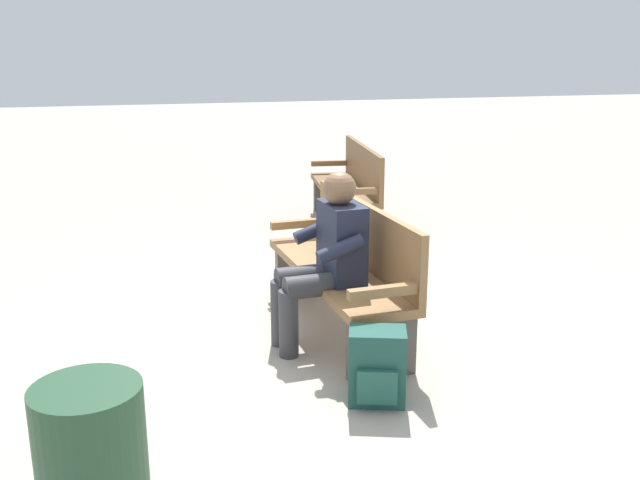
# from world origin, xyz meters

# --- Properties ---
(ground_plane) EXTENTS (40.00, 40.00, 0.00)m
(ground_plane) POSITION_xyz_m (0.00, 0.00, 0.00)
(ground_plane) COLOR #A89E8E
(bench_near) EXTENTS (1.83, 0.60, 0.90)m
(bench_near) POSITION_xyz_m (0.00, -0.07, 0.46)
(bench_near) COLOR olive
(bench_near) RESTS_ON ground
(person_seated) EXTENTS (0.59, 0.59, 1.18)m
(person_seated) POSITION_xyz_m (-0.24, 0.14, 0.63)
(person_seated) COLOR #1E2338
(person_seated) RESTS_ON ground
(backpack) EXTENTS (0.33, 0.37, 0.43)m
(backpack) POSITION_xyz_m (-1.09, 0.08, 0.21)
(backpack) COLOR #1E4C42
(backpack) RESTS_ON ground
(bench_far) EXTENTS (1.84, 0.68, 0.90)m
(bench_far) POSITION_xyz_m (2.79, -0.97, 0.46)
(bench_far) COLOR brown
(bench_far) RESTS_ON ground
(trash_bin) EXTENTS (0.41, 0.41, 0.77)m
(trash_bin) POSITION_xyz_m (-2.06, 1.55, 0.39)
(trash_bin) COLOR #23472D
(trash_bin) RESTS_ON ground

